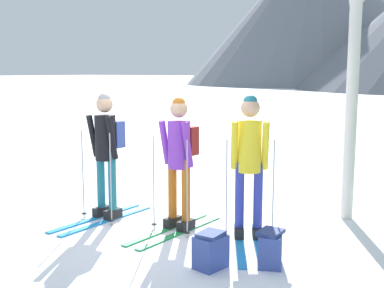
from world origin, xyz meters
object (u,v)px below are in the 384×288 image
skier_in_purple (180,156)px  skier_in_yellow (249,159)px  skier_in_black (106,149)px  backpack_on_snow_beside (270,248)px  backpack_on_snow_front (211,250)px  birch_tree_slender (354,64)px

skier_in_purple → skier_in_yellow: size_ratio=0.97×
skier_in_black → skier_in_purple: 1.12m
skier_in_yellow → skier_in_purple: bearing=-169.3°
skier_in_black → backpack_on_snow_beside: size_ratio=4.45×
skier_in_black → backpack_on_snow_front: size_ratio=4.53×
birch_tree_slender → backpack_on_snow_front: birch_tree_slender is taller
birch_tree_slender → backpack_on_snow_beside: (-0.21, -2.13, -1.92)m
skier_in_black → backpack_on_snow_front: (2.09, -0.73, -0.78)m
skier_in_purple → skier_in_black: bearing=-173.0°
backpack_on_snow_beside → birch_tree_slender: bearing=84.5°
backpack_on_snow_front → backpack_on_snow_beside: (0.49, 0.39, 0.00)m
skier_in_yellow → skier_in_black: bearing=-171.3°
backpack_on_snow_front → backpack_on_snow_beside: bearing=38.5°
skier_in_black → skier_in_purple: (1.11, 0.14, -0.02)m
backpack_on_snow_front → skier_in_black: bearing=160.7°
skier_in_yellow → backpack_on_snow_beside: size_ratio=4.49×
backpack_on_snow_beside → skier_in_yellow: bearing=131.6°
skier_in_black → backpack_on_snow_beside: bearing=-7.6°
skier_in_black → skier_in_yellow: bearing=8.7°
skier_in_purple → skier_in_yellow: bearing=10.7°
skier_in_black → backpack_on_snow_beside: (2.57, -0.34, -0.78)m
skier_in_yellow → backpack_on_snow_front: skier_in_yellow is taller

